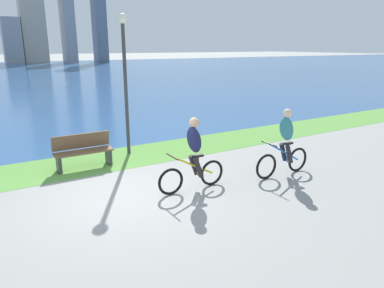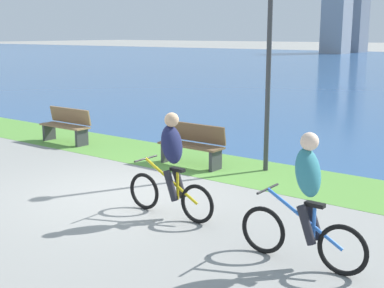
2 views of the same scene
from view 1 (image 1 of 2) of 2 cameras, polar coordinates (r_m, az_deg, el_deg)
name	(u,v)px [view 1 (image 1 of 2)]	position (r m, az deg, el deg)	size (l,w,h in m)	color
ground_plane	(124,197)	(7.79, -10.86, -8.35)	(300.00, 300.00, 0.00)	gray
grass_strip_bayside	(90,163)	(10.15, -16.13, -2.95)	(120.00, 2.03, 0.01)	#59933D
bay_water_surface	(0,74)	(46.27, -28.61, 9.84)	(300.00, 71.45, 0.00)	#2D568C
cyclist_lead	(194,154)	(7.74, 0.24, -1.66)	(1.67, 0.52, 1.64)	black
cyclist_trailing	(285,143)	(8.93, 14.78, 0.21)	(1.70, 0.52, 1.67)	black
bench_near_path	(83,151)	(9.71, -17.15, -1.10)	(1.50, 0.47, 0.90)	brown
lamppost_tall	(125,65)	(10.34, -10.83, 12.40)	(0.28, 0.28, 3.98)	#38383D
city_skyline_far_shore	(9,11)	(74.71, -27.42, 18.48)	(44.34, 10.47, 23.27)	#8C939E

